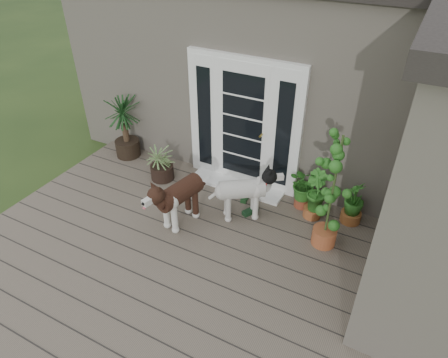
% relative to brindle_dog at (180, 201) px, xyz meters
% --- Properties ---
extents(deck, '(6.20, 4.60, 0.12)m').
position_rel_brindle_dog_xyz_m(deck, '(0.53, -0.81, -0.46)').
color(deck, '#6B5B4C').
rests_on(deck, ground).
extents(house_main, '(7.40, 4.00, 3.10)m').
position_rel_brindle_dog_xyz_m(house_main, '(0.53, 3.44, 1.03)').
color(house_main, '#665E54').
rests_on(house_main, ground).
extents(door_unit, '(1.90, 0.14, 2.15)m').
position_rel_brindle_dog_xyz_m(door_unit, '(0.33, 1.39, 0.68)').
color(door_unit, white).
rests_on(door_unit, deck).
extents(door_step, '(1.60, 0.40, 0.05)m').
position_rel_brindle_dog_xyz_m(door_step, '(0.33, 1.19, -0.37)').
color(door_step, white).
rests_on(door_step, deck).
extents(brindle_dog, '(0.60, 1.02, 0.79)m').
position_rel_brindle_dog_xyz_m(brindle_dog, '(0.00, 0.00, 0.00)').
color(brindle_dog, '#3F2217').
rests_on(brindle_dog, deck).
extents(white_dog, '(0.95, 0.82, 0.74)m').
position_rel_brindle_dog_xyz_m(white_dog, '(0.73, 0.53, -0.02)').
color(white_dog, white).
rests_on(white_dog, deck).
extents(spider_plant, '(0.75, 0.75, 0.70)m').
position_rel_brindle_dog_xyz_m(spider_plant, '(-0.91, 0.82, -0.05)').
color(spider_plant, '#85995E').
rests_on(spider_plant, deck).
extents(yucca, '(0.90, 0.90, 1.23)m').
position_rel_brindle_dog_xyz_m(yucca, '(-1.93, 1.16, 0.22)').
color(yucca, '#113414').
rests_on(yucca, deck).
extents(herb_a, '(0.69, 0.69, 0.63)m').
position_rel_brindle_dog_xyz_m(herb_a, '(1.47, 1.19, -0.08)').
color(herb_a, '#194E16').
rests_on(herb_a, deck).
extents(herb_b, '(0.54, 0.54, 0.57)m').
position_rel_brindle_dog_xyz_m(herb_b, '(1.68, 1.03, -0.11)').
color(herb_b, '#1D5016').
rests_on(herb_b, deck).
extents(herb_c, '(0.39, 0.39, 0.54)m').
position_rel_brindle_dog_xyz_m(herb_c, '(2.23, 1.18, -0.13)').
color(herb_c, '#215B1A').
rests_on(herb_c, deck).
extents(sapling, '(0.67, 0.67, 1.77)m').
position_rel_brindle_dog_xyz_m(sapling, '(2.00, 0.53, 0.49)').
color(sapling, '#18561A').
rests_on(sapling, deck).
extents(clog_left, '(0.16, 0.28, 0.08)m').
position_rel_brindle_dog_xyz_m(clog_left, '(0.61, 0.93, -0.36)').
color(clog_left, '#163919').
rests_on(clog_left, deck).
extents(clog_right, '(0.26, 0.33, 0.09)m').
position_rel_brindle_dog_xyz_m(clog_right, '(0.83, 0.65, -0.35)').
color(clog_right, black).
rests_on(clog_right, deck).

